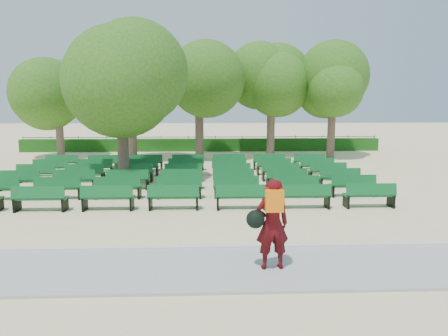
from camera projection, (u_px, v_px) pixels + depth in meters
name	position (u px, v px, depth m)	size (l,w,h in m)	color
ground	(196.00, 192.00, 15.42)	(120.00, 120.00, 0.00)	beige
paving	(186.00, 269.00, 8.11)	(30.00, 2.20, 0.06)	#A5A4A1
curb	(189.00, 248.00, 9.24)	(30.00, 0.12, 0.10)	silver
hedge	(202.00, 145.00, 29.17)	(26.00, 0.70, 0.90)	#195014
fence	(202.00, 150.00, 29.63)	(26.00, 0.10, 1.02)	black
tree_line	(201.00, 158.00, 25.29)	(21.80, 6.80, 7.04)	#376A1C
bench_array	(183.00, 183.00, 16.82)	(1.67, 0.61, 1.04)	#0F5B25
tree_among	(120.00, 79.00, 16.62)	(4.73, 4.73, 6.56)	brown
person	(271.00, 223.00, 7.94)	(0.89, 0.55, 1.85)	#470A0D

